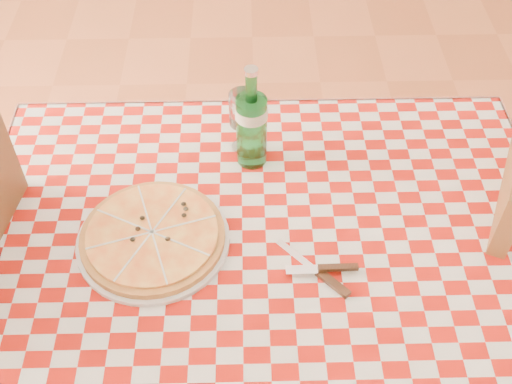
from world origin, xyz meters
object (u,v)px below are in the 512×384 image
wine_glass (243,122)px  dining_table (265,257)px  water_bottle (251,117)px  pizza_plate (153,236)px

wine_glass → dining_table: bearing=-80.1°
wine_glass → water_bottle: bearing=-65.4°
pizza_plate → wine_glass: wine_glass is taller
pizza_plate → water_bottle: (0.22, 0.25, 0.11)m
dining_table → water_bottle: (-0.03, 0.22, 0.23)m
pizza_plate → water_bottle: water_bottle is taller
dining_table → pizza_plate: (-0.25, -0.03, 0.12)m
dining_table → water_bottle: water_bottle is taller
dining_table → water_bottle: size_ratio=4.40×
pizza_plate → water_bottle: bearing=49.2°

